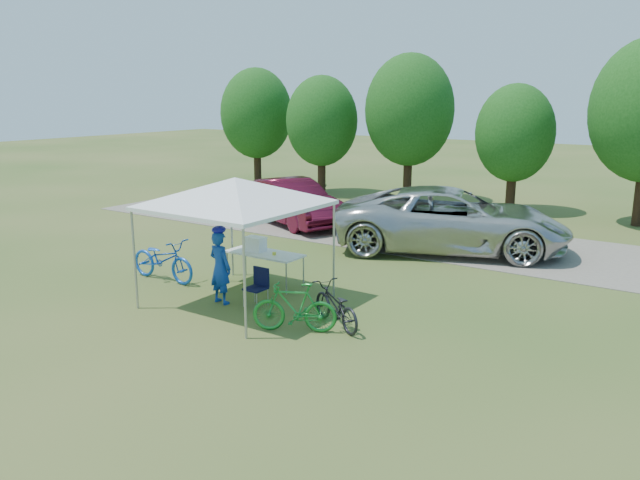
% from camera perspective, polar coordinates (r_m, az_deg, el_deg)
% --- Properties ---
extents(ground, '(100.00, 100.00, 0.00)m').
position_cam_1_polar(ground, '(13.77, -7.45, -5.64)').
color(ground, '#2D5119').
rests_on(ground, ground).
extents(gravel_strip, '(24.00, 5.00, 0.02)m').
position_cam_1_polar(gravel_strip, '(20.23, 7.66, 0.49)').
color(gravel_strip, gray).
rests_on(gravel_strip, ground).
extents(canopy, '(4.53, 4.53, 3.00)m').
position_cam_1_polar(canopy, '(13.16, -7.79, 5.36)').
color(canopy, '#A5A5AA').
rests_on(canopy, ground).
extents(treeline, '(24.89, 4.28, 6.30)m').
position_cam_1_polar(treeline, '(25.43, 13.50, 10.85)').
color(treeline, '#382314').
rests_on(treeline, ground).
extents(folding_table, '(1.88, 0.78, 0.77)m').
position_cam_1_polar(folding_table, '(14.77, -5.09, -1.32)').
color(folding_table, white).
rests_on(folding_table, ground).
extents(folding_chair, '(0.42, 0.43, 0.81)m').
position_cam_1_polar(folding_chair, '(13.40, -5.67, -3.98)').
color(folding_chair, black).
rests_on(folding_chair, ground).
extents(cooler, '(0.48, 0.32, 0.34)m').
position_cam_1_polar(cooler, '(14.89, -5.92, -0.36)').
color(cooler, white).
rests_on(cooler, folding_table).
extents(ice_cream_cup, '(0.09, 0.09, 0.07)m').
position_cam_1_polar(ice_cream_cup, '(14.52, -4.21, -1.25)').
color(ice_cream_cup, yellow).
rests_on(ice_cream_cup, folding_table).
extents(cyclist, '(0.62, 0.44, 1.59)m').
position_cam_1_polar(cyclist, '(13.54, -9.12, -2.50)').
color(cyclist, '#133B9D').
rests_on(cyclist, ground).
extents(bike_blue, '(2.00, 0.71, 1.05)m').
position_cam_1_polar(bike_blue, '(15.54, -14.18, -1.73)').
color(bike_blue, blue).
rests_on(bike_blue, ground).
extents(bike_green, '(1.65, 1.15, 0.97)m').
position_cam_1_polar(bike_green, '(11.87, -2.35, -6.17)').
color(bike_green, '#1C7F2D').
rests_on(bike_green, ground).
extents(bike_dark, '(1.68, 1.24, 0.84)m').
position_cam_1_polar(bike_dark, '(12.15, 1.42, -6.02)').
color(bike_dark, black).
rests_on(bike_dark, ground).
extents(minivan, '(7.17, 5.17, 1.81)m').
position_cam_1_polar(minivan, '(18.16, 11.94, 1.83)').
color(minivan, beige).
rests_on(minivan, gravel_strip).
extents(sedan, '(4.96, 3.35, 1.55)m').
position_cam_1_polar(sedan, '(21.56, -2.52, 3.51)').
color(sedan, '#530D20').
rests_on(sedan, gravel_strip).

